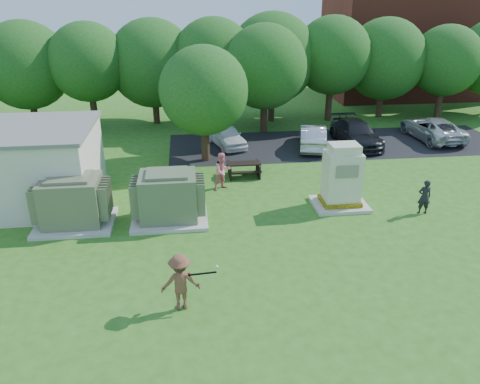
{
  "coord_description": "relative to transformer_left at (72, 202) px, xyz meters",
  "views": [
    {
      "loc": [
        -1.94,
        -12.61,
        8.6
      ],
      "look_at": [
        0.0,
        4.0,
        1.3
      ],
      "focal_mm": 35.0,
      "sensor_mm": 36.0,
      "label": 1
    }
  ],
  "objects": [
    {
      "name": "person_by_generator",
      "position": [
        14.12,
        -0.6,
        -0.23
      ],
      "size": [
        0.57,
        0.4,
        1.48
      ],
      "primitive_type": "imported",
      "rotation": [
        0.0,
        0.0,
        3.05
      ],
      "color": "black",
      "rests_on": "ground"
    },
    {
      "name": "car_silver_a",
      "position": [
        11.81,
        8.44,
        -0.29
      ],
      "size": [
        2.34,
        4.34,
        1.36
      ],
      "primitive_type": "imported",
      "rotation": [
        0.0,
        0.0,
        2.91
      ],
      "color": "#AAA9AE",
      "rests_on": "ground"
    },
    {
      "name": "batter",
      "position": [
        4.16,
        -5.75,
        -0.09
      ],
      "size": [
        1.16,
        0.7,
        1.75
      ],
      "primitive_type": "imported",
      "rotation": [
        0.0,
        0.0,
        3.19
      ],
      "color": "brown",
      "rests_on": "ground"
    },
    {
      "name": "brick_building",
      "position": [
        24.5,
        22.5,
        3.03
      ],
      "size": [
        15.0,
        8.0,
        8.0
      ],
      "primitive_type": "cube",
      "color": "maroon",
      "rests_on": "ground"
    },
    {
      "name": "parking_strip",
      "position": [
        13.5,
        9.0,
        -0.96
      ],
      "size": [
        20.0,
        6.0,
        0.01
      ],
      "primitive_type": "cube",
      "color": "#232326",
      "rests_on": "ground"
    },
    {
      "name": "tree_row",
      "position": [
        8.25,
        14.0,
        3.18
      ],
      "size": [
        41.3,
        13.3,
        7.3
      ],
      "color": "#47301E",
      "rests_on": "ground"
    },
    {
      "name": "car_white",
      "position": [
        6.86,
        9.43,
        -0.34
      ],
      "size": [
        2.44,
        3.95,
        1.26
      ],
      "primitive_type": "imported",
      "rotation": [
        0.0,
        0.0,
        0.28
      ],
      "color": "white",
      "rests_on": "ground"
    },
    {
      "name": "generator_cabinet",
      "position": [
        10.92,
        0.48,
        0.25
      ],
      "size": [
        2.28,
        1.87,
        2.78
      ],
      "color": "beige",
      "rests_on": "ground"
    },
    {
      "name": "transformer_right",
      "position": [
        3.7,
        0.0,
        0.0
      ],
      "size": [
        3.0,
        2.4,
        2.07
      ],
      "color": "beige",
      "rests_on": "ground"
    },
    {
      "name": "transformer_left",
      "position": [
        0.0,
        0.0,
        0.0
      ],
      "size": [
        3.0,
        2.4,
        2.07
      ],
      "color": "beige",
      "rests_on": "ground"
    },
    {
      "name": "person_at_picnic",
      "position": [
        6.1,
        2.94,
        -0.09
      ],
      "size": [
        1.07,
        0.99,
        1.76
      ],
      "primitive_type": "imported",
      "rotation": [
        0.0,
        0.0,
        0.49
      ],
      "color": "pink",
      "rests_on": "ground"
    },
    {
      "name": "car_silver_b",
      "position": [
        19.57,
        9.26,
        -0.29
      ],
      "size": [
        2.52,
        5.03,
        1.37
      ],
      "primitive_type": "imported",
      "rotation": [
        0.0,
        0.0,
        3.19
      ],
      "color": "silver",
      "rests_on": "ground"
    },
    {
      "name": "ground",
      "position": [
        6.5,
        -4.5,
        -0.97
      ],
      "size": [
        120.0,
        120.0,
        0.0
      ],
      "primitive_type": "plane",
      "color": "#2D6619",
      "rests_on": "ground"
    },
    {
      "name": "batting_equipment",
      "position": [
        4.77,
        -5.76,
        0.19
      ],
      "size": [
        1.03,
        0.34,
        0.13
      ],
      "color": "black",
      "rests_on": "ground"
    },
    {
      "name": "car_dark",
      "position": [
        14.52,
        8.75,
        -0.27
      ],
      "size": [
        2.24,
        4.93,
        1.4
      ],
      "primitive_type": "imported",
      "rotation": [
        0.0,
        0.0,
        0.06
      ],
      "color": "black",
      "rests_on": "ground"
    },
    {
      "name": "picnic_table",
      "position": [
        7.27,
        4.4,
        -0.53
      ],
      "size": [
        1.65,
        1.24,
        0.7
      ],
      "color": "black",
      "rests_on": "ground"
    }
  ]
}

